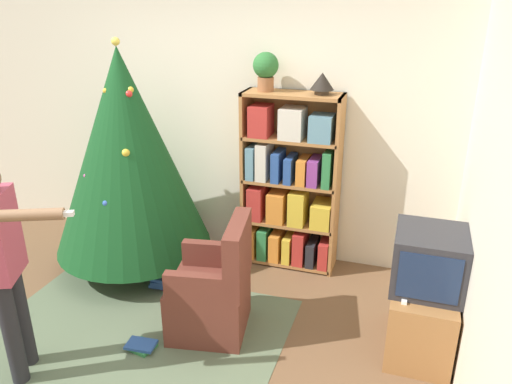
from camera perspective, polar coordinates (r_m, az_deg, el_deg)
ground_plane at (r=3.83m, az=-13.97°, el=-18.31°), size 14.00×14.00×0.00m
wall_back at (r=4.81m, az=-3.31°, el=8.28°), size 8.00×0.10×2.60m
wall_right at (r=2.71m, az=26.72°, el=-5.27°), size 0.10×8.00×2.60m
area_rug at (r=3.96m, az=-14.90°, el=-16.79°), size 2.23×1.97×0.01m
bookshelf at (r=4.55m, az=3.83°, el=0.46°), size 0.87×0.32×1.64m
tv_stand at (r=3.88m, az=18.30°, el=-13.42°), size 0.44×0.72×0.51m
television at (r=3.64m, az=19.17°, el=-7.39°), size 0.47×0.50×0.42m
game_remote at (r=3.55m, az=16.61°, el=-11.58°), size 0.04×0.12×0.02m
christmas_tree at (r=4.53m, az=-14.56°, el=4.40°), size 1.41×1.41×2.09m
armchair at (r=3.85m, az=-4.83°, el=-11.42°), size 0.66×0.65×0.92m
standing_person at (r=3.52m, az=-26.87°, el=-6.77°), size 0.72×0.43×1.50m
potted_plant at (r=4.36m, az=1.12°, el=13.92°), size 0.22×0.22×0.33m
table_lamp at (r=4.26m, az=7.57°, el=12.34°), size 0.20×0.20×0.18m
book_pile_near_tree at (r=4.54m, az=-10.65°, el=-10.01°), size 0.21×0.17×0.11m
book_pile_by_chair at (r=3.90m, az=-12.92°, el=-16.76°), size 0.22×0.19×0.05m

